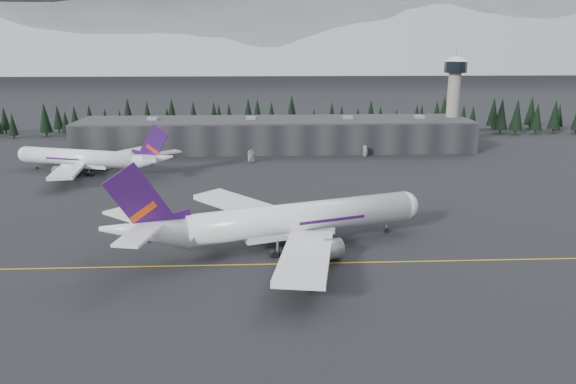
{
  "coord_description": "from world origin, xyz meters",
  "views": [
    {
      "loc": [
        -6.32,
        -105.93,
        42.05
      ],
      "look_at": [
        0.0,
        20.0,
        9.0
      ],
      "focal_mm": 35.0,
      "sensor_mm": 36.0,
      "label": 1
    }
  ],
  "objects_px": {
    "jet_main": "(276,221)",
    "gse_vehicle_b": "(365,155)",
    "control_tower": "(454,91)",
    "jet_parked": "(93,159)",
    "terminal": "(275,134)",
    "gse_vehicle_a": "(251,161)"
  },
  "relations": [
    {
      "from": "control_tower",
      "to": "jet_main",
      "type": "relative_size",
      "value": 0.55
    },
    {
      "from": "control_tower",
      "to": "jet_main",
      "type": "xyz_separation_m",
      "value": [
        -78.22,
        -120.62,
        -17.51
      ]
    },
    {
      "from": "jet_parked",
      "to": "jet_main",
      "type": "bearing_deg",
      "value": 146.77
    },
    {
      "from": "gse_vehicle_b",
      "to": "gse_vehicle_a",
      "type": "bearing_deg",
      "value": -110.05
    },
    {
      "from": "control_tower",
      "to": "gse_vehicle_b",
      "type": "distance_m",
      "value": 50.72
    },
    {
      "from": "control_tower",
      "to": "jet_parked",
      "type": "bearing_deg",
      "value": -161.93
    },
    {
      "from": "gse_vehicle_b",
      "to": "jet_main",
      "type": "bearing_deg",
      "value": -52.93
    },
    {
      "from": "terminal",
      "to": "jet_parked",
      "type": "bearing_deg",
      "value": -146.28
    },
    {
      "from": "control_tower",
      "to": "jet_main",
      "type": "height_order",
      "value": "control_tower"
    },
    {
      "from": "jet_parked",
      "to": "gse_vehicle_a",
      "type": "height_order",
      "value": "jet_parked"
    },
    {
      "from": "jet_main",
      "to": "gse_vehicle_b",
      "type": "bearing_deg",
      "value": 50.68
    },
    {
      "from": "jet_main",
      "to": "gse_vehicle_b",
      "type": "distance_m",
      "value": 106.95
    },
    {
      "from": "jet_parked",
      "to": "terminal",
      "type": "bearing_deg",
      "value": -127.8
    },
    {
      "from": "jet_parked",
      "to": "gse_vehicle_b",
      "type": "relative_size",
      "value": 12.99
    },
    {
      "from": "control_tower",
      "to": "gse_vehicle_a",
      "type": "bearing_deg",
      "value": -160.36
    },
    {
      "from": "terminal",
      "to": "gse_vehicle_a",
      "type": "height_order",
      "value": "terminal"
    },
    {
      "from": "jet_parked",
      "to": "gse_vehicle_a",
      "type": "bearing_deg",
      "value": -146.02
    },
    {
      "from": "gse_vehicle_a",
      "to": "jet_parked",
      "type": "bearing_deg",
      "value": 166.39
    },
    {
      "from": "jet_main",
      "to": "jet_parked",
      "type": "xyz_separation_m",
      "value": [
        -59.7,
        75.62,
        -0.94
      ]
    },
    {
      "from": "jet_main",
      "to": "gse_vehicle_b",
      "type": "xyz_separation_m",
      "value": [
        37.84,
        99.9,
        -5.13
      ]
    },
    {
      "from": "terminal",
      "to": "gse_vehicle_b",
      "type": "height_order",
      "value": "terminal"
    },
    {
      "from": "terminal",
      "to": "gse_vehicle_b",
      "type": "bearing_deg",
      "value": -27.1
    }
  ]
}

